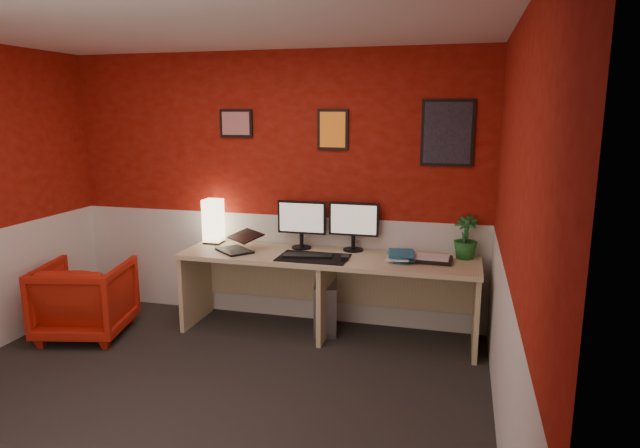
% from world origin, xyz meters
% --- Properties ---
extents(ground, '(4.00, 3.50, 0.01)m').
position_xyz_m(ground, '(0.00, 0.00, 0.00)').
color(ground, black).
rests_on(ground, ground).
extents(ceiling, '(4.00, 3.50, 0.01)m').
position_xyz_m(ceiling, '(0.00, 0.00, 2.50)').
color(ceiling, white).
rests_on(ceiling, ground).
extents(wall_back, '(4.00, 0.01, 2.50)m').
position_xyz_m(wall_back, '(0.00, 1.75, 1.25)').
color(wall_back, maroon).
rests_on(wall_back, ground).
extents(wall_right, '(0.01, 3.50, 2.50)m').
position_xyz_m(wall_right, '(2.00, 0.00, 1.25)').
color(wall_right, maroon).
rests_on(wall_right, ground).
extents(wainscot_back, '(4.00, 0.01, 1.00)m').
position_xyz_m(wainscot_back, '(0.00, 1.75, 0.50)').
color(wainscot_back, silver).
rests_on(wainscot_back, ground).
extents(wainscot_right, '(0.01, 3.50, 1.00)m').
position_xyz_m(wainscot_right, '(2.00, 0.00, 0.50)').
color(wainscot_right, silver).
rests_on(wainscot_right, ground).
extents(desk, '(2.60, 0.65, 0.73)m').
position_xyz_m(desk, '(0.61, 1.41, 0.36)').
color(desk, tan).
rests_on(desk, ground).
extents(shoji_lamp, '(0.16, 0.16, 0.40)m').
position_xyz_m(shoji_lamp, '(-0.54, 1.59, 0.93)').
color(shoji_lamp, '#FFE5B2').
rests_on(shoji_lamp, desk).
extents(laptop, '(0.40, 0.39, 0.22)m').
position_xyz_m(laptop, '(-0.22, 1.33, 0.84)').
color(laptop, black).
rests_on(laptop, desk).
extents(monitor_left, '(0.45, 0.06, 0.58)m').
position_xyz_m(monitor_left, '(0.32, 1.60, 1.02)').
color(monitor_left, black).
rests_on(monitor_left, desk).
extents(monitor_right, '(0.45, 0.06, 0.58)m').
position_xyz_m(monitor_right, '(0.79, 1.64, 1.02)').
color(monitor_right, black).
rests_on(monitor_right, desk).
extents(desk_mat, '(0.60, 0.38, 0.01)m').
position_xyz_m(desk_mat, '(0.52, 1.31, 0.73)').
color(desk_mat, black).
rests_on(desk_mat, desk).
extents(keyboard, '(0.44, 0.21, 0.02)m').
position_xyz_m(keyboard, '(0.46, 1.32, 0.74)').
color(keyboard, black).
rests_on(keyboard, desk_mat).
extents(mouse, '(0.07, 0.11, 0.03)m').
position_xyz_m(mouse, '(0.79, 1.31, 0.75)').
color(mouse, black).
rests_on(mouse, desk_mat).
extents(book_bottom, '(0.32, 0.38, 0.03)m').
position_xyz_m(book_bottom, '(1.15, 1.43, 0.75)').
color(book_bottom, '#1F6891').
rests_on(book_bottom, desk).
extents(book_middle, '(0.21, 0.28, 0.02)m').
position_xyz_m(book_middle, '(1.15, 1.39, 0.77)').
color(book_middle, silver).
rests_on(book_middle, book_bottom).
extents(book_top, '(0.24, 0.31, 0.03)m').
position_xyz_m(book_top, '(1.15, 1.38, 0.79)').
color(book_top, '#1F6891').
rests_on(book_top, book_middle).
extents(zen_tray, '(0.36, 0.26, 0.03)m').
position_xyz_m(zen_tray, '(1.49, 1.45, 0.74)').
color(zen_tray, black).
rests_on(zen_tray, desk).
extents(potted_plant, '(0.25, 0.25, 0.37)m').
position_xyz_m(potted_plant, '(1.77, 1.62, 0.91)').
color(potted_plant, '#19591E').
rests_on(potted_plant, desk).
extents(pc_tower, '(0.29, 0.48, 0.45)m').
position_xyz_m(pc_tower, '(0.57, 1.52, 0.23)').
color(pc_tower, '#99999E').
rests_on(pc_tower, ground).
extents(armchair, '(0.86, 0.87, 0.67)m').
position_xyz_m(armchair, '(-1.46, 0.87, 0.33)').
color(armchair, red).
rests_on(armchair, ground).
extents(art_left, '(0.32, 0.02, 0.26)m').
position_xyz_m(art_left, '(-0.34, 1.74, 1.85)').
color(art_left, red).
rests_on(art_left, wall_back).
extents(art_center, '(0.28, 0.02, 0.36)m').
position_xyz_m(art_center, '(0.58, 1.74, 1.80)').
color(art_center, orange).
rests_on(art_center, wall_back).
extents(art_right, '(0.44, 0.02, 0.56)m').
position_xyz_m(art_right, '(1.57, 1.74, 1.78)').
color(art_right, black).
rests_on(art_right, wall_back).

